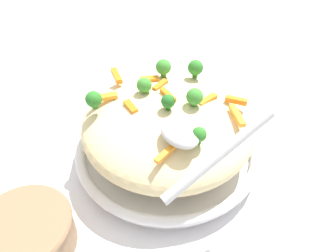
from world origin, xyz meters
TOP-DOWN VIEW (x-y plane):
  - ground_plane at (0.00, 0.00)m, footprint 2.40×2.40m
  - serving_bowl at (0.00, 0.00)m, footprint 0.30×0.30m
  - pasta_mound at (0.00, 0.00)m, footprint 0.26×0.26m
  - carrot_piece_0 at (-0.11, -0.01)m, footprint 0.04×0.02m
  - carrot_piece_1 at (-0.01, 0.01)m, footprint 0.03×0.01m
  - carrot_piece_2 at (0.07, -0.07)m, footprint 0.01×0.04m
  - carrot_piece_3 at (-0.03, -0.04)m, footprint 0.03×0.02m
  - carrot_piece_4 at (0.03, 0.05)m, footprint 0.01×0.04m
  - carrot_piece_5 at (-0.08, -0.06)m, footprint 0.03×0.04m
  - carrot_piece_6 at (0.06, 0.08)m, footprint 0.03×0.02m
  - carrot_piece_7 at (-0.07, 0.02)m, footprint 0.03×0.03m
  - carrot_piece_8 at (0.08, 0.05)m, footprint 0.04×0.03m
  - carrot_piece_9 at (-0.04, 0.02)m, footprint 0.01×0.03m
  - broccoli_floret_0 at (-0.04, -0.01)m, footprint 0.02×0.02m
  - broccoli_floret_1 at (0.01, -0.01)m, footprint 0.02×0.02m
  - broccoli_floret_2 at (-0.03, 0.08)m, footprint 0.02×0.02m
  - broccoli_floret_3 at (-0.07, -0.08)m, footprint 0.02×0.02m
  - broccoli_floret_4 at (0.03, 0.02)m, footprint 0.02×0.02m
  - broccoli_floret_5 at (-0.06, 0.05)m, footprint 0.02×0.02m
  - broccoli_floret_6 at (0.08, -0.02)m, footprint 0.02×0.02m
  - serving_spoon at (0.09, -0.04)m, footprint 0.12×0.15m
  - companion_bowl at (-0.01, -0.24)m, footprint 0.12×0.12m

SIDE VIEW (x-z plane):
  - ground_plane at x=0.00m, z-range 0.00..0.00m
  - serving_bowl at x=0.00m, z-range 0.00..0.04m
  - companion_bowl at x=-0.01m, z-range 0.00..0.06m
  - pasta_mound at x=0.00m, z-range 0.03..0.12m
  - carrot_piece_2 at x=0.07m, z-range 0.11..0.11m
  - carrot_piece_5 at x=-0.08m, z-range 0.11..0.11m
  - carrot_piece_8 at x=0.08m, z-range 0.11..0.12m
  - carrot_piece_4 at x=0.03m, z-range 0.11..0.12m
  - carrot_piece_0 at x=-0.11m, z-range 0.11..0.12m
  - carrot_piece_7 at x=-0.07m, z-range 0.11..0.12m
  - carrot_piece_6 at x=0.06m, z-range 0.11..0.12m
  - carrot_piece_3 at x=-0.03m, z-range 0.11..0.12m
  - carrot_piece_9 at x=-0.04m, z-range 0.11..0.12m
  - carrot_piece_1 at x=-0.01m, z-range 0.12..0.12m
  - broccoli_floret_6 at x=0.08m, z-range 0.11..0.14m
  - broccoli_floret_3 at x=-0.07m, z-range 0.11..0.14m
  - broccoli_floret_2 at x=-0.03m, z-range 0.11..0.14m
  - broccoli_floret_0 at x=-0.04m, z-range 0.11..0.14m
  - broccoli_floret_5 at x=-0.06m, z-range 0.11..0.14m
  - broccoli_floret_1 at x=0.01m, z-range 0.12..0.14m
  - broccoli_floret_4 at x=0.03m, z-range 0.12..0.14m
  - serving_spoon at x=0.09m, z-range 0.10..0.17m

